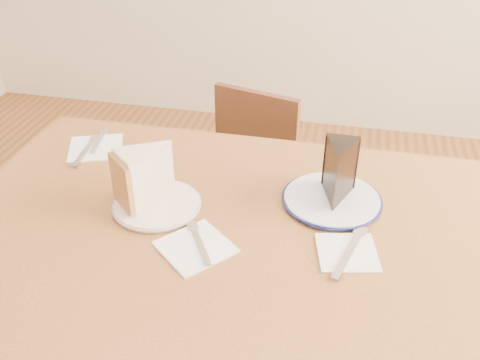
% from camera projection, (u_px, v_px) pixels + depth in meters
% --- Properties ---
extents(table, '(1.20, 0.80, 0.75)m').
position_uv_depth(table, '(229.00, 263.00, 1.17)').
color(table, '#522F16').
rests_on(table, ground).
extents(chair_far, '(0.44, 0.44, 0.73)m').
position_uv_depth(chair_far, '(241.00, 191.00, 1.84)').
color(chair_far, black).
rests_on(chair_far, ground).
extents(plate_cream, '(0.19, 0.19, 0.01)m').
position_uv_depth(plate_cream, '(157.00, 205.00, 1.17)').
color(plate_cream, silver).
rests_on(plate_cream, table).
extents(plate_navy, '(0.21, 0.21, 0.01)m').
position_uv_depth(plate_navy, '(332.00, 200.00, 1.19)').
color(plate_navy, white).
rests_on(plate_navy, table).
extents(carrot_cake, '(0.14, 0.14, 0.11)m').
position_uv_depth(carrot_cake, '(149.00, 176.00, 1.15)').
color(carrot_cake, beige).
rests_on(carrot_cake, plate_cream).
extents(chocolate_cake, '(0.08, 0.11, 0.12)m').
position_uv_depth(chocolate_cake, '(338.00, 175.00, 1.15)').
color(chocolate_cake, black).
rests_on(chocolate_cake, plate_navy).
extents(napkin_cream, '(0.18, 0.18, 0.00)m').
position_uv_depth(napkin_cream, '(195.00, 247.00, 1.06)').
color(napkin_cream, white).
rests_on(napkin_cream, table).
extents(napkin_navy, '(0.14, 0.14, 0.00)m').
position_uv_depth(napkin_navy, '(347.00, 253.00, 1.04)').
color(napkin_navy, white).
rests_on(napkin_navy, table).
extents(napkin_spare, '(0.17, 0.17, 0.00)m').
position_uv_depth(napkin_spare, '(96.00, 148.00, 1.39)').
color(napkin_spare, white).
rests_on(napkin_spare, table).
extents(fork_cream, '(0.08, 0.13, 0.00)m').
position_uv_depth(fork_cream, '(199.00, 243.00, 1.06)').
color(fork_cream, silver).
rests_on(fork_cream, napkin_cream).
extents(knife_navy, '(0.06, 0.17, 0.00)m').
position_uv_depth(knife_navy, '(349.00, 252.00, 1.04)').
color(knife_navy, silver).
rests_on(knife_navy, napkin_navy).
extents(fork_spare, '(0.04, 0.14, 0.00)m').
position_uv_depth(fork_spare, '(99.00, 141.00, 1.41)').
color(fork_spare, silver).
rests_on(fork_spare, napkin_spare).
extents(knife_spare, '(0.03, 0.16, 0.00)m').
position_uv_depth(knife_spare, '(86.00, 150.00, 1.37)').
color(knife_spare, silver).
rests_on(knife_spare, napkin_spare).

